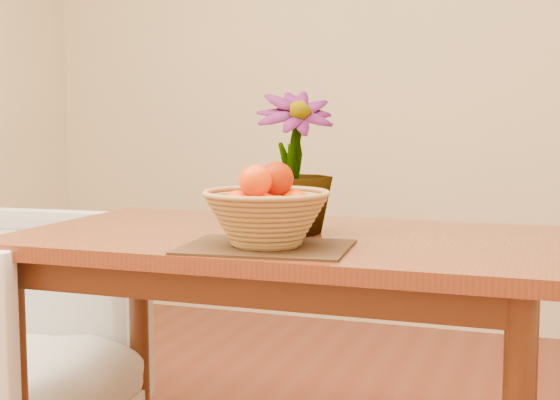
% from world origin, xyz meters
% --- Properties ---
extents(wall_back, '(4.00, 0.02, 2.70)m').
position_xyz_m(wall_back, '(0.00, 2.25, 1.35)').
color(wall_back, beige).
rests_on(wall_back, floor).
extents(table, '(1.40, 0.80, 0.75)m').
position_xyz_m(table, '(0.00, 0.30, 0.66)').
color(table, maroon).
rests_on(table, floor).
extents(placemat, '(0.42, 0.33, 0.01)m').
position_xyz_m(placemat, '(0.04, 0.07, 0.75)').
color(placemat, '#3D2416').
rests_on(placemat, table).
extents(wicker_basket, '(0.30, 0.30, 0.12)m').
position_xyz_m(wicker_basket, '(0.04, 0.07, 0.82)').
color(wicker_basket, '#B28C4A').
rests_on(wicker_basket, placemat).
extents(orange_pile, '(0.20, 0.19, 0.15)m').
position_xyz_m(orange_pile, '(0.04, 0.07, 0.87)').
color(orange_pile, '#F44F03').
rests_on(orange_pile, wicker_basket).
extents(potted_plant, '(0.29, 0.29, 0.38)m').
position_xyz_m(potted_plant, '(0.02, 0.31, 0.94)').
color(potted_plant, '#1E4513').
rests_on(potted_plant, table).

